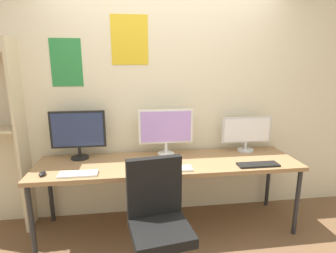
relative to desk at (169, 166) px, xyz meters
name	(u,v)px	position (x,y,z in m)	size (l,w,h in m)	color
wall_back	(163,100)	(0.00, 0.42, 0.61)	(5.01, 0.11, 2.60)	beige
desk	(169,166)	(0.00, 0.00, 0.00)	(2.61, 0.68, 0.74)	#936D47
office_chair	(159,234)	(-0.17, -0.69, -0.29)	(0.52, 0.52, 0.99)	#2D2D33
monitor_left	(78,132)	(-0.90, 0.21, 0.33)	(0.55, 0.18, 0.50)	black
monitor_center	(166,129)	(0.00, 0.21, 0.33)	(0.58, 0.18, 0.49)	silver
monitor_right	(246,132)	(0.90, 0.21, 0.27)	(0.56, 0.18, 0.39)	silver
keyboard_left	(78,174)	(-0.84, -0.23, 0.06)	(0.34, 0.13, 0.02)	silver
keyboard_center	(172,169)	(0.00, -0.23, 0.06)	(0.37, 0.13, 0.02)	silver
keyboard_right	(258,165)	(0.84, -0.23, 0.06)	(0.40, 0.13, 0.02)	black
computer_mouse	(42,174)	(-1.15, -0.20, 0.06)	(0.06, 0.10, 0.03)	black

